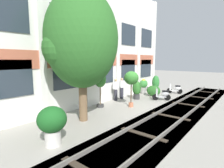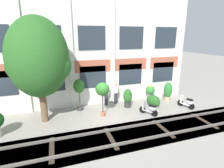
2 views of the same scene
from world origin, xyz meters
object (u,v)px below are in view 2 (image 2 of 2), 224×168
Objects in this scene: potted_plant_stone_basin at (150,91)px; potted_plant_ribbed_drum at (168,91)px; broadleaf_tree at (38,60)px; potted_plant_tall_urn at (79,88)px; scooter_near_curb at (187,102)px; resident_by_doorway at (106,94)px; potted_plant_terracotta_small at (103,90)px; resident_watching_tracks at (116,93)px; topiary_hedge at (153,101)px; scooter_second_parked at (149,109)px; potted_plant_fluted_column at (128,97)px.

potted_plant_ribbed_drum is at bearing -23.18° from potted_plant_stone_basin.
potted_plant_stone_basin is at bearing 156.82° from potted_plant_ribbed_drum.
broadleaf_tree is 3.44m from potted_plant_tall_urn.
scooter_near_curb is 6.20m from resident_by_doorway.
potted_plant_terracotta_small is 1.41× the size of resident_watching_tracks.
potted_plant_stone_basin is at bearing 19.59° from potted_plant_terracotta_small.
potted_plant_tall_urn is 1.77× the size of scooter_near_curb.
topiary_hedge is (-1.76, -0.65, -0.39)m from potted_plant_ribbed_drum.
resident_watching_tracks is 3.00m from topiary_hedge.
resident_by_doorway is at bearing 7.07° from scooter_second_parked.
scooter_near_curb is at bearing -73.41° from potted_plant_ribbed_drum.
scooter_near_curb is 2.50m from topiary_hedge.
resident_by_doorway is (-2.31, 2.73, 0.47)m from scooter_second_parked.
potted_plant_ribbed_drum reaches higher than topiary_hedge.
potted_plant_tall_urn reaches higher than potted_plant_fluted_column.
topiary_hedge is at bearing -0.38° from broadleaf_tree.
potted_plant_terracotta_small is (1.34, -1.52, 0.13)m from potted_plant_tall_urn.
potted_plant_ribbed_drum reaches higher than scooter_near_curb.
potted_plant_stone_basin is (8.32, 1.17, -3.16)m from broadleaf_tree.
resident_watching_tracks reaches higher than potted_plant_fluted_column.
broadleaf_tree is 7.80m from scooter_second_parked.
potted_plant_fluted_column is 3.72m from potted_plant_tall_urn.
broadleaf_tree reaches higher than resident_watching_tracks.
scooter_second_parked is (0.88, -1.76, -0.34)m from potted_plant_fluted_column.
potted_plant_terracotta_small reaches higher than resident_by_doorway.
potted_plant_tall_urn is 1.46× the size of potted_plant_ribbed_drum.
potted_plant_ribbed_drum is at bearing -3.58° from potted_plant_tall_urn.
broadleaf_tree is 4.75× the size of potted_plant_stone_basin.
resident_watching_tracks is at bearing 7.90° from potted_plant_tall_urn.
potted_plant_fluted_column is at bearing 165.40° from topiary_hedge.
potted_plant_fluted_column is at bearing 50.55° from scooter_near_curb.
scooter_second_parked is (3.10, -0.84, -1.42)m from potted_plant_terracotta_small.
potted_plant_tall_urn is 2.30m from resident_by_doorway.
potted_plant_stone_basin is at bearing 156.71° from resident_watching_tracks.
topiary_hedge is (2.55, -1.51, -0.44)m from resident_watching_tracks.
resident_watching_tracks is at bearing 107.84° from resident_by_doorway.
resident_by_doorway is (4.52, 1.43, -3.05)m from broadleaf_tree.
potted_plant_stone_basin is 1.34m from topiary_hedge.
broadleaf_tree is 5.66× the size of topiary_hedge.
potted_plant_stone_basin is 2.99m from resident_watching_tracks.
potted_plant_terracotta_small is at bearing -7.08° from broadleaf_tree.
potted_plant_tall_urn is at bearing -64.09° from resident_by_doorway.
resident_by_doorway is at bearing 67.48° from potted_plant_terracotta_small.
potted_plant_ribbed_drum is 0.95× the size of resident_by_doorway.
scooter_second_parked is 3.17m from resident_watching_tracks.
scooter_second_parked is (-3.33, -0.19, 0.00)m from scooter_near_curb.
resident_watching_tracks reaches higher than scooter_second_parked.
scooter_second_parked is (-2.82, -1.90, -0.41)m from potted_plant_ribbed_drum.
resident_watching_tracks is (0.82, 0.03, -0.01)m from resident_by_doorway.
resident_watching_tracks is at bearing 50.12° from potted_plant_terracotta_small.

